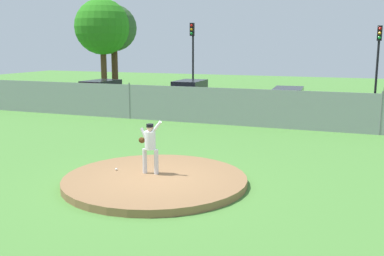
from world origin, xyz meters
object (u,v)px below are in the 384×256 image
Objects in this scene: parked_car_silver at (288,102)px; traffic_light_near at (193,48)px; baseball at (116,169)px; traffic_cone_orange at (144,105)px; traffic_light_far at (378,53)px; parked_car_charcoal at (190,95)px; pitcher_youth at (150,143)px; parked_car_red at (101,93)px.

parked_car_silver is 0.89× the size of traffic_light_near.
traffic_light_near is at bearing 146.90° from parked_car_silver.
parked_car_silver is (2.95, 13.89, 0.53)m from baseball.
traffic_cone_orange is at bearing 113.47° from baseball.
traffic_cone_orange is 14.66m from traffic_light_far.
traffic_cone_orange is 0.10× the size of traffic_light_near.
parked_car_charcoal is 0.90× the size of traffic_light_far.
parked_car_red is (-10.54, 14.11, -0.34)m from pitcher_youth.
parked_car_silver is at bearing -33.10° from traffic_light_near.
parked_car_charcoal is at bearing 172.08° from parked_car_silver.
pitcher_youth is 0.33× the size of parked_car_silver.
parked_car_charcoal is at bearing 102.63° from baseball.
traffic_light_near is at bearing 108.60° from parked_car_charcoal.
traffic_cone_orange is 6.75m from traffic_light_near.
traffic_light_far is at bearing 70.58° from pitcher_youth.
parked_car_charcoal is at bearing 33.85° from traffic_cone_orange.
traffic_light_far is at bearing -2.12° from traffic_light_near.
parked_car_charcoal reaches higher than traffic_cone_orange.
parked_car_silver is 9.57m from traffic_light_near.
parked_car_red is (-9.42, 14.18, 0.54)m from baseball.
parked_car_charcoal is 2.95m from traffic_cone_orange.
pitcher_youth reaches higher than baseball.
pitcher_youth is 14.78m from traffic_cone_orange.
pitcher_youth is 15.35m from parked_car_charcoal.
parked_car_silver is 8.71m from traffic_cone_orange.
parked_car_silver is (6.26, -0.87, -0.06)m from parked_car_charcoal.
traffic_light_far is (17.00, 4.24, 2.68)m from parked_car_red.
pitcher_youth is 19.84m from traffic_light_near.
pitcher_youth is 17.61m from parked_car_red.
pitcher_youth is 19.59m from traffic_light_far.
traffic_cone_orange is at bearing -158.39° from traffic_light_far.
parked_car_red is at bearing -166.01° from traffic_light_far.
parked_car_silver is 8.87× the size of traffic_cone_orange.
parked_car_red is at bearing 126.75° from pitcher_youth.
traffic_light_near is 1.07× the size of traffic_light_far.
traffic_light_far is (7.59, 18.42, 3.22)m from baseball.
baseball is 0.01× the size of traffic_light_near.
traffic_light_near is at bearing 107.17° from pitcher_youth.
parked_car_red is at bearing 123.60° from baseball.
traffic_cone_orange is 0.11× the size of traffic_light_far.
pitcher_youth is at bearing -73.24° from parked_car_charcoal.
traffic_light_near is at bearing 79.88° from traffic_cone_orange.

